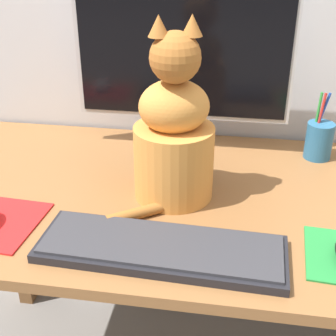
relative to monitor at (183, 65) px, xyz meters
name	(u,v)px	position (x,y,z in m)	size (l,w,h in m)	color
desk	(179,226)	(0.03, -0.26, -0.33)	(1.33, 0.71, 0.72)	brown
monitor	(183,65)	(0.00, 0.00, 0.00)	(0.58, 0.17, 0.43)	#B2B2B7
keyboard	(161,248)	(0.03, -0.49, -0.23)	(0.49, 0.18, 0.02)	black
cat	(174,135)	(0.02, -0.27, -0.08)	(0.24, 0.28, 0.41)	#D6893D
pen_cup	(319,140)	(0.37, -0.01, -0.19)	(0.07, 0.07, 0.18)	#286089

